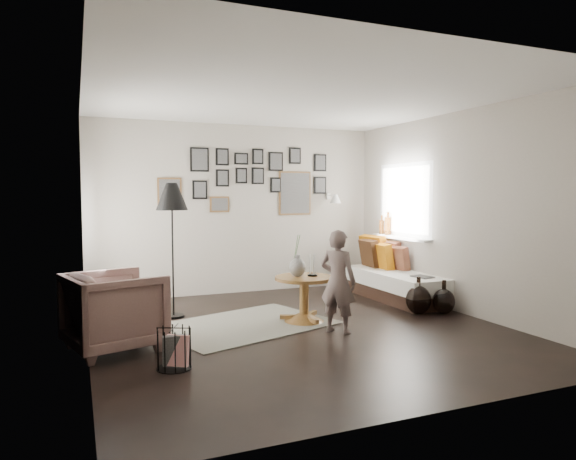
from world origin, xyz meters
name	(u,v)px	position (x,y,z in m)	size (l,w,h in m)	color
ground	(301,330)	(0.00, 0.00, 0.00)	(4.80, 4.80, 0.00)	black
wall_back	(238,209)	(0.00, 2.40, 1.30)	(4.50, 4.50, 0.00)	#ACA497
wall_front	(443,228)	(0.00, -2.40, 1.30)	(4.50, 4.50, 0.00)	#ACA497
wall_left	(85,219)	(-2.25, 0.00, 1.30)	(4.80, 4.80, 0.00)	#ACA497
wall_right	(461,212)	(2.25, 0.00, 1.30)	(4.80, 4.80, 0.00)	#ACA497
ceiling	(301,97)	(0.00, 0.00, 2.60)	(4.80, 4.80, 0.00)	white
door_left	(85,236)	(-2.23, 1.20, 1.05)	(0.00, 2.14, 2.14)	white
window_right	(395,234)	(2.18, 1.34, 0.93)	(0.15, 1.32, 1.30)	white
gallery_wall	(256,181)	(0.29, 2.38, 1.74)	(2.74, 0.03, 1.08)	brown
wall_sconce	(335,199)	(1.55, 2.13, 1.46)	(0.18, 0.36, 0.16)	white
rug	(245,325)	(-0.52, 0.43, 0.01)	(1.94, 1.36, 0.01)	#BCBBA5
pedestal_table	(304,301)	(0.18, 0.31, 0.26)	(0.70, 0.70, 0.55)	brown
vase	(297,264)	(0.10, 0.33, 0.71)	(0.20, 0.20, 0.50)	black
candles	(312,265)	(0.29, 0.31, 0.68)	(0.12, 0.12, 0.26)	black
daybed	(395,280)	(2.00, 1.07, 0.28)	(0.80, 1.87, 0.89)	black
magazine_on_daybed	(423,277)	(2.00, 0.43, 0.42)	(0.20, 0.27, 0.01)	black
armchair	(115,311)	(-2.00, 0.01, 0.39)	(0.83, 0.85, 0.78)	brown
armchair_cushion	(114,301)	(-2.00, 0.06, 0.48)	(0.35, 0.35, 0.09)	white
floor_lamp	(172,202)	(-1.23, 1.15, 1.44)	(0.39, 0.39, 1.67)	black
magazine_basket	(174,349)	(-1.56, -0.77, 0.18)	(0.38, 0.38, 0.36)	black
demijohn_large	(418,300)	(1.70, 0.11, 0.19)	(0.32, 0.32, 0.48)	black
demijohn_small	(444,301)	(2.00, -0.01, 0.16)	(0.28, 0.28, 0.44)	black
child	(338,281)	(0.33, -0.26, 0.57)	(0.42, 0.27, 1.15)	#675551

